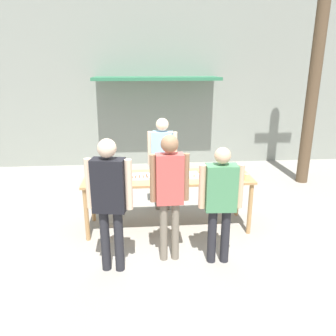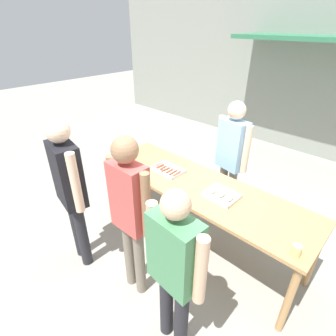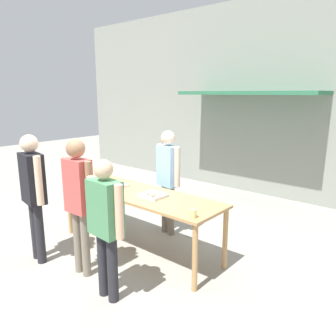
# 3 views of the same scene
# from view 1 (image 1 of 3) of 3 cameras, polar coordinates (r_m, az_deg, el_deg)

# --- Properties ---
(ground_plane) EXTENTS (24.00, 24.00, 0.00)m
(ground_plane) POSITION_cam_1_polar(r_m,az_deg,el_deg) (5.85, -0.00, -10.13)
(ground_plane) COLOR gray
(building_facade_back) EXTENTS (12.00, 1.11, 4.50)m
(building_facade_back) POSITION_cam_1_polar(r_m,az_deg,el_deg) (9.18, -2.17, 14.53)
(building_facade_back) COLOR gray
(building_facade_back) RESTS_ON ground
(serving_table) EXTENTS (2.79, 0.84, 0.93)m
(serving_table) POSITION_cam_1_polar(r_m,az_deg,el_deg) (5.52, -0.00, -2.41)
(serving_table) COLOR tan
(serving_table) RESTS_ON ground
(food_tray_sausages) EXTENTS (0.41, 0.28, 0.04)m
(food_tray_sausages) POSITION_cam_1_polar(r_m,az_deg,el_deg) (5.45, -5.28, -1.57)
(food_tray_sausages) COLOR silver
(food_tray_sausages) RESTS_ON serving_table
(food_tray_buns) EXTENTS (0.36, 0.30, 0.06)m
(food_tray_buns) POSITION_cam_1_polar(r_m,az_deg,el_deg) (5.50, 3.46, -1.28)
(food_tray_buns) COLOR silver
(food_tray_buns) RESTS_ON serving_table
(condiment_jar_mustard) EXTENTS (0.07, 0.07, 0.07)m
(condiment_jar_mustard) POSITION_cam_1_polar(r_m,az_deg,el_deg) (5.24, -13.56, -2.55)
(condiment_jar_mustard) COLOR #567A38
(condiment_jar_mustard) RESTS_ON serving_table
(condiment_jar_ketchup) EXTENTS (0.07, 0.07, 0.07)m
(condiment_jar_ketchup) POSITION_cam_1_polar(r_m,az_deg,el_deg) (5.24, -12.44, -2.47)
(condiment_jar_ketchup) COLOR #B22319
(condiment_jar_ketchup) RESTS_ON serving_table
(beer_cup) EXTENTS (0.08, 0.08, 0.11)m
(beer_cup) POSITION_cam_1_polar(r_m,az_deg,el_deg) (5.44, 13.54, -1.57)
(beer_cup) COLOR #DBC67A
(beer_cup) RESTS_ON serving_table
(person_server_behind_table) EXTENTS (0.55, 0.28, 1.80)m
(person_server_behind_table) POSITION_cam_1_polar(r_m,az_deg,el_deg) (6.16, -0.98, 2.16)
(person_server_behind_table) COLOR #756B5B
(person_server_behind_table) RESTS_ON ground
(person_customer_holding_hotdog) EXTENTS (0.60, 0.30, 1.85)m
(person_customer_holding_hotdog) POSITION_cam_1_polar(r_m,az_deg,el_deg) (4.30, -10.16, -4.58)
(person_customer_holding_hotdog) COLOR #232328
(person_customer_holding_hotdog) RESTS_ON ground
(person_customer_with_cup) EXTENTS (0.60, 0.25, 1.69)m
(person_customer_with_cup) POSITION_cam_1_polar(r_m,az_deg,el_deg) (4.52, 9.15, -4.89)
(person_customer_with_cup) COLOR #232328
(person_customer_with_cup) RESTS_ON ground
(person_customer_waiting_in_line) EXTENTS (0.54, 0.24, 1.84)m
(person_customer_waiting_in_line) POSITION_cam_1_polar(r_m,az_deg,el_deg) (4.48, 0.27, -3.24)
(person_customer_waiting_in_line) COLOR #756B5B
(person_customer_waiting_in_line) RESTS_ON ground
(utility_pole) EXTENTS (1.10, 0.27, 5.08)m
(utility_pole) POSITION_cam_1_polar(r_m,az_deg,el_deg) (8.24, 24.27, 15.14)
(utility_pole) COLOR brown
(utility_pole) RESTS_ON ground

